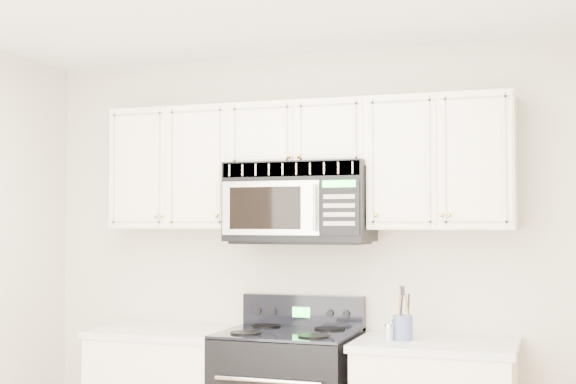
% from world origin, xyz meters
% --- Properties ---
extents(room, '(3.51, 3.51, 2.61)m').
position_xyz_m(room, '(0.00, 0.00, 1.30)').
color(room, olive).
rests_on(room, ground).
extents(upper_cabinets, '(2.44, 0.37, 0.75)m').
position_xyz_m(upper_cabinets, '(-0.00, 1.58, 1.93)').
color(upper_cabinets, white).
rests_on(upper_cabinets, ground).
extents(microwave, '(0.83, 0.47, 0.46)m').
position_xyz_m(microwave, '(-0.00, 1.54, 1.68)').
color(microwave, black).
rests_on(microwave, ground).
extents(utensil_crock, '(0.11, 0.11, 0.29)m').
position_xyz_m(utensil_crock, '(0.63, 1.40, 0.99)').
color(utensil_crock, '#44507C').
rests_on(utensil_crock, base_cabinet_right).
extents(shaker_salt, '(0.05, 0.05, 0.11)m').
position_xyz_m(shaker_salt, '(0.59, 1.40, 0.98)').
color(shaker_salt, '#BCBCBE').
rests_on(shaker_salt, base_cabinet_right).
extents(shaker_pepper, '(0.04, 0.04, 0.09)m').
position_xyz_m(shaker_pepper, '(0.56, 1.35, 0.97)').
color(shaker_pepper, '#BCBCBE').
rests_on(shaker_pepper, base_cabinet_right).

